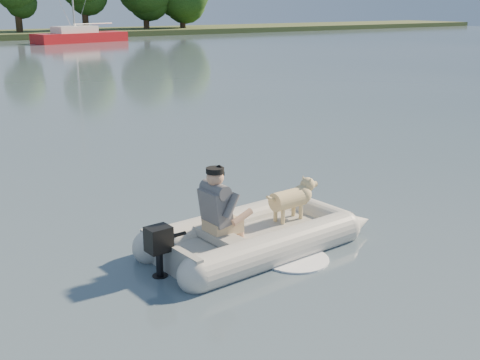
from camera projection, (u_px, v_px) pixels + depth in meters
water at (309, 252)px, 8.99m from camera, size 160.00×160.00×0.00m
dinghy at (258, 207)px, 9.05m from camera, size 4.93×3.42×1.44m
man at (217, 204)px, 8.60m from camera, size 0.81×0.71×1.12m
dog at (288, 202)px, 9.51m from camera, size 1.00×0.42×0.65m
outboard_motor at (159, 254)px, 8.10m from camera, size 0.46×0.34×0.82m
sailboat at (80, 37)px, 56.10m from camera, size 9.19×4.40×12.15m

